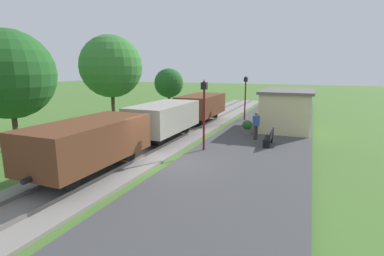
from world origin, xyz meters
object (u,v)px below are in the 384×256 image
tree_trackside_mid (9,74)px  tree_field_left (169,83)px  bench_near_hut (269,137)px  bench_down_platform (285,113)px  freight_train (164,120)px  lamp_post_near (204,102)px  tree_trackside_far (111,67)px  person_waiting (256,124)px  lamp_post_far (245,90)px  station_hut (287,109)px  potted_planter (247,127)px

tree_trackside_mid → tree_field_left: tree_trackside_mid is taller
bench_near_hut → tree_field_left: 14.46m
tree_field_left → bench_down_platform: bearing=5.2°
freight_train → lamp_post_near: lamp_post_near is taller
bench_near_hut → tree_trackside_far: tree_trackside_far is taller
person_waiting → lamp_post_far: (-2.13, 6.72, 1.62)m
lamp_post_far → station_hut: bearing=-33.5°
potted_planter → lamp_post_far: lamp_post_far is taller
freight_train → bench_down_platform: size_ratio=12.93×
bench_down_platform → potted_planter: (-1.78, -7.67, 0.00)m
bench_down_platform → potted_planter: bearing=-103.1°
lamp_post_far → tree_trackside_mid: bearing=-127.1°
bench_near_hut → potted_planter: (-1.78, 2.53, 0.00)m
lamp_post_far → tree_trackside_far: 10.92m
lamp_post_near → freight_train: bearing=152.4°
potted_planter → tree_field_left: size_ratio=0.20×
freight_train → lamp_post_far: lamp_post_far is taller
freight_train → person_waiting: freight_train is taller
bench_near_hut → bench_down_platform: bearing=90.0°
bench_down_platform → lamp_post_near: (-3.09, -12.45, 2.08)m
person_waiting → tree_field_left: 12.94m
freight_train → tree_field_left: tree_field_left is taller
lamp_post_far → tree_field_left: (-7.80, 1.34, 0.33)m
freight_train → bench_near_hut: (6.34, 0.55, -0.68)m
tree_trackside_far → station_hut: bearing=14.1°
freight_train → lamp_post_far: bearing=68.9°
freight_train → tree_trackside_far: (-5.97, 2.86, 3.26)m
person_waiting → lamp_post_near: size_ratio=0.46×
potted_planter → lamp_post_near: lamp_post_near is taller
person_waiting → potted_planter: size_ratio=1.87×
bench_near_hut → tree_trackside_far: size_ratio=0.21×
bench_near_hut → tree_field_left: tree_field_left is taller
tree_field_left → tree_trackside_mid: bearing=-98.7°
tree_trackside_far → potted_planter: bearing=1.2°
bench_down_platform → potted_planter: size_ratio=1.64×
freight_train → potted_planter: 5.54m
bench_near_hut → potted_planter: bearing=125.2°
station_hut → tree_trackside_mid: 17.58m
station_hut → bench_down_platform: station_hut is taller
person_waiting → lamp_post_near: (-2.13, -3.39, 1.62)m
freight_train → potted_planter: freight_train is taller
bench_down_platform → tree_trackside_mid: (-13.11, -15.57, 3.47)m
station_hut → person_waiting: (-1.43, -4.38, -0.47)m
freight_train → tree_field_left: 10.91m
lamp_post_far → tree_field_left: tree_field_left is taller
person_waiting → tree_trackside_far: tree_trackside_far is taller
station_hut → tree_trackside_far: 13.51m
lamp_post_near → tree_trackside_mid: (-10.01, -3.12, 1.39)m
bench_near_hut → tree_field_left: (-10.89, 9.21, 2.41)m
potted_planter → tree_trackside_mid: (-11.33, -7.90, 3.46)m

